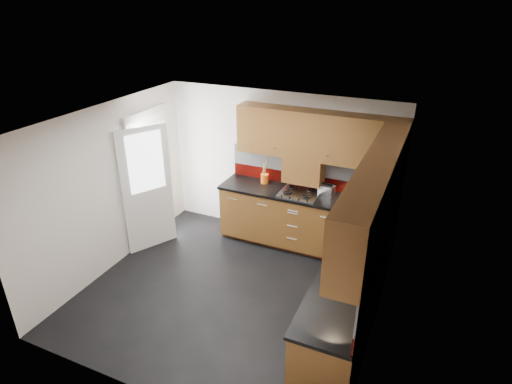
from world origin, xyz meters
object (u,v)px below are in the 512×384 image
at_px(gas_hob, 299,193).
at_px(utensil_pot, 265,177).
at_px(toaster, 327,190).
at_px(food_processor, 361,243).

xyz_separation_m(gas_hob, utensil_pot, (-0.65, 0.17, 0.08)).
xyz_separation_m(gas_hob, toaster, (0.39, 0.13, 0.07)).
bearing_deg(food_processor, toaster, 119.48).
distance_m(toaster, food_processor, 1.61).
distance_m(gas_hob, food_processor, 1.74).
bearing_deg(utensil_pot, gas_hob, -14.65).
height_order(gas_hob, food_processor, food_processor).
bearing_deg(gas_hob, food_processor, -47.05).
relative_size(utensil_pot, food_processor, 1.32).
bearing_deg(food_processor, gas_hob, 132.95).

